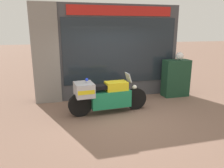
{
  "coord_description": "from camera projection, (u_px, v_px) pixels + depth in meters",
  "views": [
    {
      "loc": [
        -1.85,
        -5.52,
        2.45
      ],
      "look_at": [
        -0.16,
        0.92,
        0.74
      ],
      "focal_mm": 35.0,
      "sensor_mm": 36.0,
      "label": 1
    }
  ],
  "objects": [
    {
      "name": "white_helmet",
      "position": [
        180.0,
        56.0,
        7.78
      ],
      "size": [
        0.28,
        0.28,
        0.28
      ],
      "primitive_type": "sphere",
      "color": "white",
      "rests_on": "utility_cabinet"
    },
    {
      "name": "utility_cabinet",
      "position": [
        176.0,
        78.0,
        7.96
      ],
      "size": [
        0.93,
        0.47,
        1.34
      ],
      "primitive_type": "cube",
      "color": "#193D28",
      "rests_on": "ground"
    },
    {
      "name": "ground_plane",
      "position": [
        125.0,
        116.0,
        6.24
      ],
      "size": [
        60.0,
        60.0,
        0.0
      ],
      "primitive_type": "plane",
      "color": "#7A5B4C"
    },
    {
      "name": "window_display",
      "position": [
        118.0,
        83.0,
        8.11
      ],
      "size": [
        3.8,
        0.3,
        1.91
      ],
      "color": "slate",
      "rests_on": "ground"
    },
    {
      "name": "paramedic_motorcycle",
      "position": [
        104.0,
        95.0,
        6.35
      ],
      "size": [
        2.4,
        0.67,
        1.17
      ],
      "rotation": [
        0.0,
        0.0,
        0.07
      ],
      "color": "black",
      "rests_on": "ground"
    },
    {
      "name": "shop_building",
      "position": [
        98.0,
        52.0,
        7.61
      ],
      "size": [
        5.1,
        0.55,
        3.23
      ],
      "color": "#424247",
      "rests_on": "ground"
    }
  ]
}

